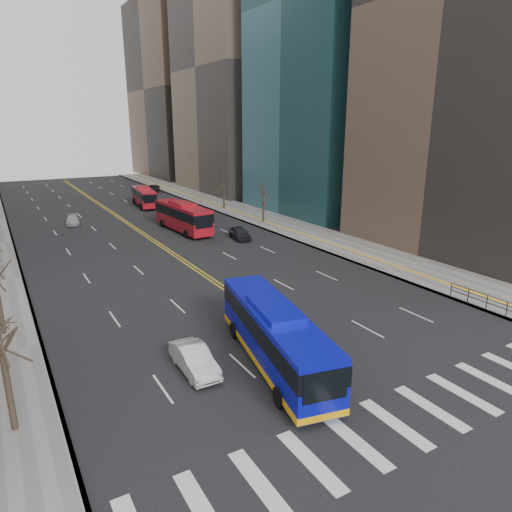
{
  "coord_description": "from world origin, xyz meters",
  "views": [
    {
      "loc": [
        -15.46,
        -12.05,
        12.98
      ],
      "look_at": [
        0.84,
        15.94,
        3.57
      ],
      "focal_mm": 32.0,
      "sensor_mm": 36.0,
      "label": 1
    }
  ],
  "objects": [
    {
      "name": "street_trees",
      "position": [
        -7.18,
        34.55,
        4.87
      ],
      "size": [
        35.2,
        47.2,
        7.6
      ],
      "color": "#2B231A",
      "rests_on": "ground"
    },
    {
      "name": "crosswalk",
      "position": [
        0.0,
        0.0,
        0.01
      ],
      "size": [
        26.7,
        4.0,
        0.01
      ],
      "color": "silver",
      "rests_on": "ground"
    },
    {
      "name": "blue_bus",
      "position": [
        -2.99,
        7.28,
        1.84
      ],
      "size": [
        4.92,
        12.33,
        3.51
      ],
      "color": "#0B0EA6",
      "rests_on": "ground"
    },
    {
      "name": "car_silver",
      "position": [
        -6.55,
        52.0,
        0.59
      ],
      "size": [
        2.32,
        4.3,
        1.18
      ],
      "primitive_type": "imported",
      "rotation": [
        0.0,
        0.0,
        -0.17
      ],
      "color": "#A3A3A8",
      "rests_on": "ground"
    },
    {
      "name": "centerline",
      "position": [
        0.0,
        55.0,
        0.01
      ],
      "size": [
        0.55,
        100.0,
        0.01
      ],
      "color": "gold",
      "rests_on": "ground"
    },
    {
      "name": "red_bus_near",
      "position": [
        4.83,
        40.93,
        2.02
      ],
      "size": [
        3.4,
        11.61,
        3.63
      ],
      "color": "#A4111D",
      "rests_on": "ground"
    },
    {
      "name": "car_dark_far",
      "position": [
        12.5,
        76.57,
        0.66
      ],
      "size": [
        3.92,
        5.26,
        1.33
      ],
      "primitive_type": "imported",
      "rotation": [
        0.0,
        0.0,
        -0.41
      ],
      "color": "black",
      "rests_on": "ground"
    },
    {
      "name": "pedestrian_railing",
      "position": [
        14.3,
        6.0,
        0.82
      ],
      "size": [
        0.06,
        6.06,
        1.02
      ],
      "color": "black",
      "rests_on": "sidewalk_right"
    },
    {
      "name": "car_white",
      "position": [
        -7.2,
        8.8,
        0.7
      ],
      "size": [
        1.55,
        4.29,
        1.41
      ],
      "primitive_type": "imported",
      "rotation": [
        0.0,
        0.0,
        -0.01
      ],
      "color": "silver",
      "rests_on": "ground"
    },
    {
      "name": "red_bus_far",
      "position": [
        5.96,
        60.97,
        1.77
      ],
      "size": [
        3.38,
        10.08,
        3.17
      ],
      "color": "#A4111D",
      "rests_on": "ground"
    },
    {
      "name": "office_towers",
      "position": [
        0.12,
        68.51,
        23.92
      ],
      "size": [
        83.0,
        134.0,
        58.0
      ],
      "color": "#9B9B9E",
      "rests_on": "ground"
    },
    {
      "name": "ground",
      "position": [
        0.0,
        0.0,
        0.0
      ],
      "size": [
        220.0,
        220.0,
        0.0
      ],
      "primitive_type": "plane",
      "color": "black"
    },
    {
      "name": "car_dark_mid",
      "position": [
        8.99,
        33.72,
        0.72
      ],
      "size": [
        2.38,
        4.46,
        1.44
      ],
      "primitive_type": "imported",
      "rotation": [
        0.0,
        0.0,
        -0.16
      ],
      "color": "black",
      "rests_on": "ground"
    },
    {
      "name": "sidewalk_right",
      "position": [
        17.5,
        45.0,
        0.07
      ],
      "size": [
        7.0,
        130.0,
        0.15
      ],
      "primitive_type": "cube",
      "color": "slate",
      "rests_on": "ground"
    }
  ]
}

